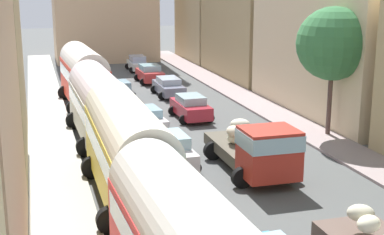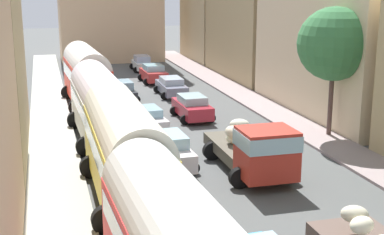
# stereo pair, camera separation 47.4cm
# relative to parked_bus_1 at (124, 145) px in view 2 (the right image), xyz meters

# --- Properties ---
(ground_plane) EXTENTS (154.00, 154.00, 0.00)m
(ground_plane) POSITION_rel_parked_bus_1_xyz_m (4.60, 11.50, -2.29)
(ground_plane) COLOR #4E504F
(sidewalk_left) EXTENTS (2.50, 70.00, 0.14)m
(sidewalk_left) POSITION_rel_parked_bus_1_xyz_m (-2.65, 11.50, -2.22)
(sidewalk_left) COLOR #AFAEA3
(sidewalk_left) RESTS_ON ground
(sidewalk_right) EXTENTS (2.50, 70.00, 0.14)m
(sidewalk_right) POSITION_rel_parked_bus_1_xyz_m (11.85, 11.50, -2.22)
(sidewalk_right) COLOR gray
(sidewalk_right) RESTS_ON ground
(building_right_2) EXTENTS (4.59, 14.96, 8.44)m
(building_right_2) POSITION_rel_parked_bus_1_xyz_m (15.40, 11.52, 1.93)
(building_right_2) COLOR beige
(building_right_2) RESTS_ON ground
(building_right_3) EXTENTS (4.00, 12.99, 9.90)m
(building_right_3) POSITION_rel_parked_bus_1_xyz_m (15.10, 26.20, 2.66)
(building_right_3) COLOR tan
(building_right_3) RESTS_ON ground
(building_right_4) EXTENTS (5.59, 10.15, 7.97)m
(building_right_4) POSITION_rel_parked_bus_1_xyz_m (15.90, 38.26, 1.69)
(building_right_4) COLOR tan
(building_right_4) RESTS_ON ground
(parked_bus_1) EXTENTS (3.26, 9.38, 4.13)m
(parked_bus_1) POSITION_rel_parked_bus_1_xyz_m (0.00, 0.00, 0.00)
(parked_bus_1) COLOR gold
(parked_bus_1) RESTS_ON ground
(parked_bus_2) EXTENTS (3.45, 9.17, 3.89)m
(parked_bus_2) POSITION_rel_parked_bus_1_xyz_m (-0.00, 9.00, -0.16)
(parked_bus_2) COLOR silver
(parked_bus_2) RESTS_ON ground
(parked_bus_3) EXTENTS (3.48, 8.74, 4.17)m
(parked_bus_3) POSITION_rel_parked_bus_1_xyz_m (0.00, 18.00, 0.03)
(parked_bus_3) COLOR red
(parked_bus_3) RESTS_ON ground
(cargo_truck_1) EXTENTS (3.20, 6.69, 2.55)m
(cargo_truck_1) POSITION_rel_parked_bus_1_xyz_m (6.00, 1.06, -0.96)
(cargo_truck_1) COLOR #B22C20
(cargo_truck_1) RESTS_ON ground
(car_0) EXTENTS (2.34, 4.10, 1.54)m
(car_0) POSITION_rel_parked_bus_1_xyz_m (6.12, 12.21, -1.51)
(car_0) COLOR #B02432
(car_0) RESTS_ON ground
(car_1) EXTENTS (2.28, 4.38, 1.43)m
(car_1) POSITION_rel_parked_bus_1_xyz_m (6.52, 19.73, -1.56)
(car_1) COLOR slate
(car_1) RESTS_ON ground
(car_2) EXTENTS (2.42, 3.86, 1.58)m
(car_2) POSITION_rel_parked_bus_1_xyz_m (6.33, 25.75, -1.50)
(car_2) COLOR #B92E2C
(car_2) RESTS_ON ground
(car_3) EXTENTS (2.15, 4.02, 1.52)m
(car_3) POSITION_rel_parked_bus_1_xyz_m (6.51, 32.43, -1.54)
(car_3) COLOR silver
(car_3) RESTS_ON ground
(car_5) EXTENTS (2.18, 4.14, 1.64)m
(car_5) POSITION_rel_parked_bus_1_xyz_m (2.63, 3.37, -1.48)
(car_5) COLOR silver
(car_5) RESTS_ON ground
(car_6) EXTENTS (2.54, 3.86, 1.57)m
(car_6) POSITION_rel_parked_bus_1_xyz_m (2.59, 9.42, -1.49)
(car_6) COLOR silver
(car_6) RESTS_ON ground
(car_7) EXTENTS (2.34, 3.95, 1.49)m
(car_7) POSITION_rel_parked_bus_1_xyz_m (2.56, 18.85, -1.55)
(car_7) COLOR #22252A
(car_7) RESTS_ON ground
(roadside_tree_2) EXTENTS (4.05, 4.05, 7.28)m
(roadside_tree_2) POSITION_rel_parked_bus_1_xyz_m (12.50, 6.17, 2.95)
(roadside_tree_2) COLOR brown
(roadside_tree_2) RESTS_ON ground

